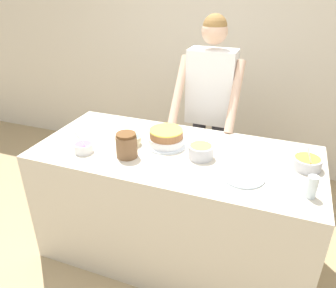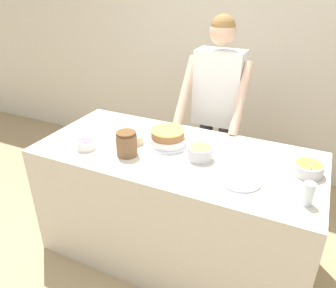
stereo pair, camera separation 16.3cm
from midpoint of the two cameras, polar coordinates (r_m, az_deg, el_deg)
The scene contains 11 objects.
wall_back at distance 3.63m, azimuth 13.59°, elevation 15.13°, with size 10.00×0.05×2.60m.
counter at distance 2.54m, azimuth 3.10°, elevation -10.53°, with size 1.98×0.90×0.92m.
person_baker at distance 2.89m, azimuth 10.24°, elevation 7.66°, with size 0.54×0.49×1.76m.
cake at distance 2.36m, azimuth 1.93°, elevation 1.06°, with size 0.31×0.31×0.12m.
frosting_bowl_blue at distance 2.40m, azimuth -4.16°, elevation 0.93°, with size 0.14×0.14×0.14m.
frosting_bowl_yellow at distance 2.20m, azimuth 7.74°, elevation -1.48°, with size 0.17×0.17×0.09m.
frosting_bowl_orange at distance 2.23m, azimuth 25.19°, elevation -3.90°, with size 0.18×0.18×0.18m.
frosting_bowl_purple at distance 2.37m, azimuth -12.26°, elevation -0.05°, with size 0.13×0.13×0.18m.
drinking_glass at distance 1.94m, azimuth 25.49°, elevation -7.87°, with size 0.06×0.06×0.13m.
ceramic_plate at distance 2.04m, azimuth 14.69°, elevation -6.14°, with size 0.26×0.26×0.01m.
stoneware_jar at distance 2.22m, azimuth -5.14°, elevation 0.01°, with size 0.14×0.14×0.17m.
Camera 2 is at (0.81, -1.39, 2.01)m, focal length 35.00 mm.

